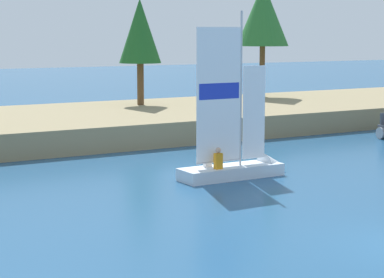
% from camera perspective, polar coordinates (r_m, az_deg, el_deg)
% --- Properties ---
extents(shore_bank, '(80.00, 11.93, 1.18)m').
position_cam_1_polar(shore_bank, '(38.18, -8.92, 1.13)').
color(shore_bank, '#897A56').
rests_on(shore_bank, ground).
extents(shoreline_tree_midleft, '(2.45, 2.45, 6.16)m').
position_cam_1_polar(shoreline_tree_midleft, '(42.24, -4.14, 8.46)').
color(shoreline_tree_midleft, brown).
rests_on(shoreline_tree_midleft, shore_bank).
extents(shoreline_tree_centre, '(3.43, 3.43, 7.50)m').
position_cam_1_polar(shoreline_tree_centre, '(48.13, 5.63, 9.77)').
color(shoreline_tree_centre, brown).
rests_on(shoreline_tree_centre, shore_bank).
extents(sailboat, '(4.53, 1.26, 6.45)m').
position_cam_1_polar(sailboat, '(27.00, 4.16, -1.82)').
color(sailboat, silver).
rests_on(sailboat, ground).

